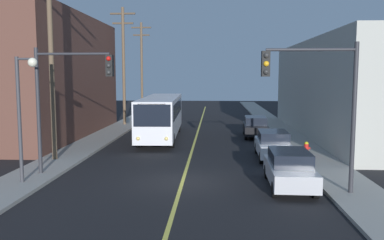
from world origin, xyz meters
name	(u,v)px	position (x,y,z in m)	size (l,w,h in m)	color
ground_plane	(182,182)	(0.00, 0.00, 0.00)	(120.00, 120.00, 0.00)	black
sidewalk_left	(93,143)	(-7.25, 10.00, 0.07)	(2.50, 90.00, 0.15)	gray
sidewalk_right	(298,145)	(7.25, 10.00, 0.07)	(2.50, 90.00, 0.15)	gray
lane_stripe_center	(197,134)	(0.00, 15.00, 0.01)	(0.16, 60.00, 0.01)	#D8CC4C
building_left_brick	(26,77)	(-13.49, 13.27, 4.77)	(10.00, 17.92, 9.55)	brown
building_right_warehouse	(378,89)	(14.49, 15.13, 3.78)	(12.00, 24.48, 7.57)	#B2B2A8
city_bus	(161,115)	(-2.67, 12.88, 1.82)	(2.97, 12.22, 3.20)	silver
parked_car_silver	(289,169)	(4.70, -0.68, 0.84)	(1.91, 4.44, 1.62)	#B7B7BC
parked_car_white	(273,144)	(4.87, 5.54, 0.84)	(1.90, 4.44, 1.62)	silver
parked_car_black	(255,126)	(4.68, 13.87, 0.84)	(1.94, 4.46, 1.62)	black
utility_pole_near	(51,52)	(-7.56, 3.98, 6.15)	(2.40, 0.28, 10.97)	brown
utility_pole_mid	(124,61)	(-7.29, 20.52, 6.23)	(2.40, 0.28, 11.12)	brown
utility_pole_far	(142,64)	(-7.45, 31.04, 6.20)	(2.40, 0.28, 11.06)	brown
traffic_signal_left_corner	(69,87)	(-5.41, 0.71, 4.30)	(3.75, 0.48, 6.00)	#2D2D33
traffic_signal_right_corner	(315,89)	(5.41, -1.81, 4.30)	(3.75, 0.48, 6.00)	#2D2D33
street_lamp_left	(24,101)	(-6.83, -0.98, 3.74)	(0.98, 0.40, 5.50)	#38383D
fire_hydrant	(306,148)	(6.85, 5.72, 0.58)	(0.44, 0.26, 0.84)	red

